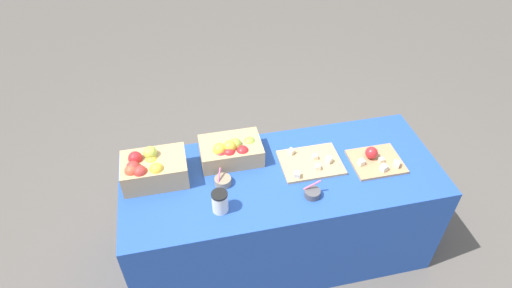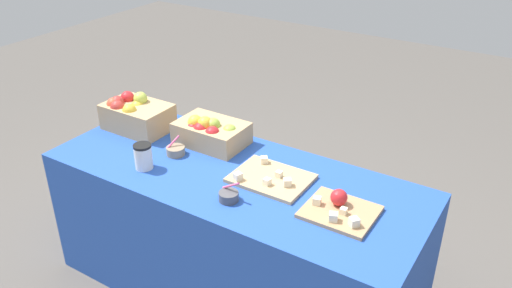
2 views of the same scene
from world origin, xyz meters
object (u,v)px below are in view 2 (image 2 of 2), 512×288
Objects in this scene: cutting_board_back at (271,178)px; sample_bowl_near at (176,151)px; cutting_board_front at (340,209)px; apple_crate_left at (136,114)px; sample_bowl_mid at (229,196)px; apple_crate_middle at (211,132)px; coffee_cup at (143,156)px.

sample_bowl_near is at bearing -174.99° from cutting_board_back.
cutting_board_front reaches higher than cutting_board_back.
sample_bowl_mid is (0.86, -0.32, -0.07)m from apple_crate_left.
apple_crate_left is 1.33m from cutting_board_front.
apple_crate_left is at bearing 159.74° from sample_bowl_mid.
coffee_cup is at bearing -108.58° from apple_crate_middle.
apple_crate_left is at bearing 173.89° from cutting_board_front.
apple_crate_left reaches higher than apple_crate_middle.
cutting_board_front is 0.93m from sample_bowl_near.
sample_bowl_near is 0.51m from sample_bowl_mid.
apple_crate_left reaches higher than sample_bowl_mid.
cutting_board_front is at bearing 9.60° from coffee_cup.
cutting_board_front is at bearing 20.94° from sample_bowl_mid.
apple_crate_middle is 0.49m from cutting_board_back.
coffee_cup reaches higher than sample_bowl_near.
apple_crate_middle reaches higher than sample_bowl_mid.
cutting_board_front is 2.35× the size of coffee_cup.
apple_crate_middle is 3.83× the size of sample_bowl_near.
cutting_board_front is (0.85, -0.22, -0.05)m from apple_crate_middle.
coffee_cup is (0.34, -0.31, -0.02)m from apple_crate_left.
apple_crate_middle reaches higher than sample_bowl_near.
coffee_cup is at bearing -170.40° from cutting_board_front.
sample_bowl_mid is at bearing -22.81° from sample_bowl_near.
sample_bowl_near is at bearing -113.82° from apple_crate_middle.
sample_bowl_mid is at bearing -45.14° from apple_crate_middle.
sample_bowl_near is 0.94× the size of sample_bowl_mid.
apple_crate_middle is 1.01× the size of cutting_board_back.
sample_bowl_near reaches higher than cutting_board_back.
apple_crate_left is at bearing 175.71° from cutting_board_back.
cutting_board_front is at bearing -6.11° from apple_crate_left.
cutting_board_back is (-0.39, 0.07, -0.01)m from cutting_board_front.
cutting_board_front and sample_bowl_near have the same top height.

